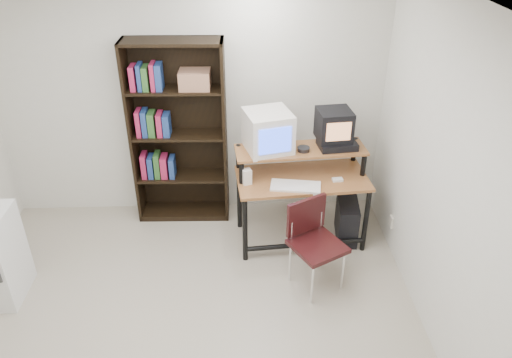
{
  "coord_description": "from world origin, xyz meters",
  "views": [
    {
      "loc": [
        0.47,
        -2.86,
        3.2
      ],
      "look_at": [
        0.63,
        1.1,
        0.86
      ],
      "focal_mm": 35.0,
      "sensor_mm": 36.0,
      "label": 1
    }
  ],
  "objects_px": {
    "crt_tv": "(334,125)",
    "pc_tower": "(347,220)",
    "school_chair": "(313,236)",
    "bookshelf": "(179,132)",
    "computer_desk": "(301,179)",
    "crt_monitor": "(268,131)"
  },
  "relations": [
    {
      "from": "computer_desk",
      "to": "crt_tv",
      "type": "distance_m",
      "value": 0.62
    },
    {
      "from": "crt_monitor",
      "to": "bookshelf",
      "type": "height_order",
      "value": "bookshelf"
    },
    {
      "from": "school_chair",
      "to": "crt_monitor",
      "type": "bearing_deg",
      "value": 85.52
    },
    {
      "from": "crt_monitor",
      "to": "pc_tower",
      "type": "xyz_separation_m",
      "value": [
        0.82,
        -0.14,
        -0.96
      ]
    },
    {
      "from": "crt_tv",
      "to": "pc_tower",
      "type": "height_order",
      "value": "crt_tv"
    },
    {
      "from": "crt_monitor",
      "to": "pc_tower",
      "type": "relative_size",
      "value": 1.13
    },
    {
      "from": "computer_desk",
      "to": "school_chair",
      "type": "relative_size",
      "value": 1.58
    },
    {
      "from": "pc_tower",
      "to": "bookshelf",
      "type": "distance_m",
      "value": 1.97
    },
    {
      "from": "school_chair",
      "to": "bookshelf",
      "type": "height_order",
      "value": "bookshelf"
    },
    {
      "from": "bookshelf",
      "to": "school_chair",
      "type": "bearing_deg",
      "value": -42.01
    },
    {
      "from": "crt_tv",
      "to": "bookshelf",
      "type": "bearing_deg",
      "value": 161.4
    },
    {
      "from": "computer_desk",
      "to": "bookshelf",
      "type": "bearing_deg",
      "value": 152.54
    },
    {
      "from": "school_chair",
      "to": "bookshelf",
      "type": "distance_m",
      "value": 1.8
    },
    {
      "from": "crt_tv",
      "to": "bookshelf",
      "type": "xyz_separation_m",
      "value": [
        -1.54,
        0.34,
        -0.2
      ]
    },
    {
      "from": "pc_tower",
      "to": "school_chair",
      "type": "xyz_separation_m",
      "value": [
        -0.46,
        -0.67,
        0.31
      ]
    },
    {
      "from": "crt_tv",
      "to": "school_chair",
      "type": "relative_size",
      "value": 0.42
    },
    {
      "from": "pc_tower",
      "to": "school_chair",
      "type": "relative_size",
      "value": 0.54
    },
    {
      "from": "computer_desk",
      "to": "bookshelf",
      "type": "height_order",
      "value": "bookshelf"
    },
    {
      "from": "crt_tv",
      "to": "bookshelf",
      "type": "distance_m",
      "value": 1.59
    },
    {
      "from": "computer_desk",
      "to": "school_chair",
      "type": "distance_m",
      "value": 0.71
    },
    {
      "from": "computer_desk",
      "to": "school_chair",
      "type": "bearing_deg",
      "value": -92.33
    },
    {
      "from": "crt_tv",
      "to": "pc_tower",
      "type": "relative_size",
      "value": 0.78
    }
  ]
}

